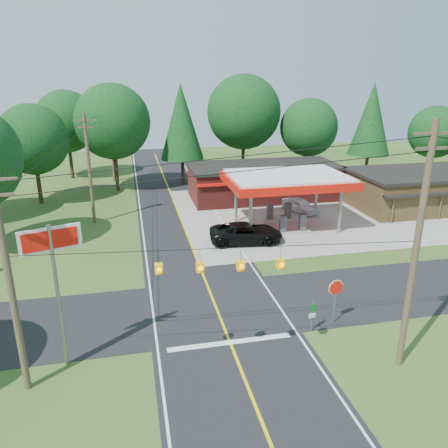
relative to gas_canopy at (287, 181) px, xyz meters
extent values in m
plane|color=#2C4D1B|center=(-9.00, -13.00, -4.27)|extent=(120.00, 120.00, 0.00)
cube|color=black|center=(-9.00, -13.00, -4.26)|extent=(8.00, 120.00, 0.02)
cube|color=black|center=(-9.00, -13.00, -4.25)|extent=(70.00, 7.00, 0.02)
cube|color=yellow|center=(-9.00, -13.00, -4.24)|extent=(0.15, 110.00, 0.00)
cylinder|color=gray|center=(-4.00, -2.50, -2.17)|extent=(0.28, 0.28, 4.20)
cylinder|color=gray|center=(-4.00, 2.50, -2.17)|extent=(0.28, 0.28, 4.20)
cylinder|color=gray|center=(4.00, -2.50, -2.17)|extent=(0.28, 0.28, 4.20)
cylinder|color=gray|center=(4.00, 2.50, -2.17)|extent=(0.28, 0.28, 4.20)
cube|color=red|center=(0.00, 0.00, 0.08)|extent=(10.60, 7.40, 0.70)
cube|color=white|center=(0.00, 0.00, 0.48)|extent=(10.00, 7.00, 0.25)
cube|color=#9E9B93|center=(0.00, -1.80, -4.14)|extent=(3.20, 0.90, 0.22)
cube|color=#3F3F44|center=(-0.90, -1.80, -3.32)|extent=(0.55, 0.45, 1.50)
cube|color=#3F3F44|center=(0.90, -1.80, -3.32)|extent=(0.55, 0.45, 1.50)
cube|color=#9E9B93|center=(0.00, 1.80, -4.14)|extent=(3.20, 0.90, 0.22)
cube|color=#3F3F44|center=(-0.90, 1.80, -3.32)|extent=(0.55, 0.45, 1.50)
cube|color=#3F3F44|center=(0.90, 1.80, -3.32)|extent=(0.55, 0.45, 1.50)
cube|color=maroon|center=(1.00, 10.00, -2.52)|extent=(16.00, 7.00, 3.50)
cube|color=black|center=(1.00, 10.00, -0.62)|extent=(16.40, 7.40, 0.30)
cube|color=red|center=(1.00, 6.40, -1.57)|extent=(16.00, 0.50, 0.25)
cube|color=#3D2C19|center=(19.00, 3.00, -2.52)|extent=(20.00, 8.00, 3.50)
cylinder|color=#473828|center=(-1.50, -20.00, 1.48)|extent=(0.30, 0.30, 11.50)
cube|color=#473828|center=(-1.50, -20.00, 6.63)|extent=(1.80, 0.12, 0.12)
cube|color=#473828|center=(-1.50, -20.00, 6.03)|extent=(1.40, 0.12, 0.12)
cylinder|color=#473828|center=(-18.50, -18.00, 0.73)|extent=(0.30, 0.30, 10.00)
cylinder|color=#473828|center=(-17.00, 5.00, 0.73)|extent=(0.30, 0.30, 10.00)
cube|color=#473828|center=(-17.00, 5.00, 5.13)|extent=(1.80, 0.12, 0.12)
cube|color=#473828|center=(-17.00, 5.00, 4.53)|extent=(1.40, 0.12, 0.12)
cylinder|color=#473828|center=(-15.50, 22.00, 0.48)|extent=(0.30, 0.30, 9.50)
cube|color=yellow|center=(-12.55, -18.70, 1.23)|extent=(0.32, 0.32, 0.42)
cube|color=yellow|center=(-10.85, -18.90, 1.23)|extent=(0.32, 0.32, 0.42)
cube|color=yellow|center=(-9.15, -19.10, 1.23)|extent=(0.32, 0.32, 0.42)
cube|color=yellow|center=(-7.45, -19.30, 1.23)|extent=(0.32, 0.32, 0.42)
cylinder|color=#332316|center=(-23.00, 13.00, -2.29)|extent=(0.44, 0.44, 3.96)
sphere|color=#0E3414|center=(-23.00, 13.00, 2.55)|extent=(7.26, 7.26, 7.26)
cylinder|color=#332316|center=(-15.00, 17.00, -1.93)|extent=(0.44, 0.44, 4.68)
sphere|color=#0E3414|center=(-15.00, 17.00, 3.79)|extent=(8.58, 8.58, 8.58)
cylinder|color=#332316|center=(-7.00, 18.00, -2.11)|extent=(0.44, 0.44, 4.32)
cone|color=#0E3414|center=(-7.00, 18.00, 3.53)|extent=(5.28, 5.28, 9.00)
cylinder|color=#332316|center=(1.00, 19.00, -1.75)|extent=(0.44, 0.44, 5.04)
sphere|color=#0E3414|center=(1.00, 19.00, 4.41)|extent=(9.24, 9.24, 9.24)
cylinder|color=#332316|center=(9.00, 17.00, -2.29)|extent=(0.44, 0.44, 3.96)
sphere|color=#0E3414|center=(9.00, 17.00, 2.55)|extent=(7.26, 7.26, 7.26)
cylinder|color=#332316|center=(17.00, 16.00, -2.11)|extent=(0.44, 0.44, 4.32)
cone|color=#0E3414|center=(17.00, 16.00, 3.53)|extent=(5.28, 5.28, 9.00)
cylinder|color=#332316|center=(25.00, 14.00, -2.47)|extent=(0.44, 0.44, 3.60)
sphere|color=#0E3414|center=(25.00, 14.00, 1.93)|extent=(6.60, 6.60, 6.60)
cylinder|color=#332316|center=(-21.00, 25.00, -2.11)|extent=(0.44, 0.44, 4.32)
sphere|color=#0E3414|center=(-21.00, 25.00, 3.17)|extent=(7.92, 7.92, 7.92)
imported|color=black|center=(-4.50, -3.00, -3.44)|extent=(6.58, 6.58, 1.66)
imported|color=white|center=(3.00, 4.00, -3.56)|extent=(5.45, 5.45, 1.41)
cylinder|color=gray|center=(-17.00, -16.65, -0.74)|extent=(0.18, 0.18, 7.05)
cube|color=white|center=(-17.00, -16.65, 2.12)|extent=(2.51, 0.91, 1.11)
cube|color=red|center=(-17.00, -16.70, 2.12)|extent=(2.20, 0.79, 0.85)
cylinder|color=gray|center=(-2.99, -16.00, -3.01)|extent=(0.07, 0.07, 2.52)
cylinder|color=gray|center=(-4.51, -16.50, -3.31)|extent=(0.06, 0.06, 1.91)
cube|color=#0C591E|center=(-4.51, -16.54, -2.79)|extent=(0.39, 0.08, 0.39)
cube|color=white|center=(-4.51, -16.54, -3.27)|extent=(0.39, 0.08, 0.26)
camera|label=1|loc=(-13.44, -35.40, 8.84)|focal=35.00mm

